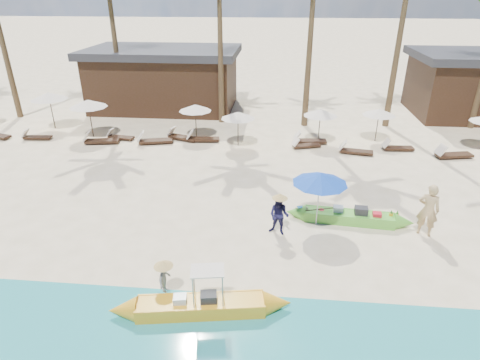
# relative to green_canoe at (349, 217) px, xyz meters

# --- Properties ---
(ground) EXTENTS (240.00, 240.00, 0.00)m
(ground) POSITION_rel_green_canoe_xyz_m (-3.24, -1.95, -0.23)
(ground) COLOR #FBE2B9
(ground) RESTS_ON ground
(green_canoe) EXTENTS (5.36, 1.00, 0.68)m
(green_canoe) POSITION_rel_green_canoe_xyz_m (0.00, 0.00, 0.00)
(green_canoe) COLOR #5BB838
(green_canoe) RESTS_ON ground
(yellow_canoe) EXTENTS (5.61, 1.27, 1.46)m
(yellow_canoe) POSITION_rel_green_canoe_xyz_m (-4.79, -5.27, 0.01)
(yellow_canoe) COLOR gold
(yellow_canoe) RESTS_ON ground
(tourist) EXTENTS (0.86, 0.73, 2.02)m
(tourist) POSITION_rel_green_canoe_xyz_m (2.61, -0.59, 0.78)
(tourist) COLOR tan
(tourist) RESTS_ON ground
(vendor_green) EXTENTS (0.89, 0.79, 1.53)m
(vendor_green) POSITION_rel_green_canoe_xyz_m (-2.69, -1.06, 0.53)
(vendor_green) COLOR #15153A
(vendor_green) RESTS_ON ground
(vendor_yellow) EXTENTS (0.45, 0.66, 0.95)m
(vendor_yellow) POSITION_rel_green_canoe_xyz_m (-5.93, -4.69, 0.43)
(vendor_yellow) COLOR gray
(vendor_yellow) RESTS_ON ground
(blue_umbrella) EXTENTS (2.02, 2.02, 2.17)m
(blue_umbrella) POSITION_rel_green_canoe_xyz_m (-1.26, -0.32, 1.73)
(blue_umbrella) COLOR #99999E
(blue_umbrella) RESTS_ON ground
(resort_parasol_2) EXTENTS (2.25, 2.25, 2.31)m
(resort_parasol_2) POSITION_rel_green_canoe_xyz_m (-17.12, 9.95, 1.86)
(resort_parasol_2) COLOR #321D14
(resort_parasol_2) RESTS_ON ground
(lounger_2_left) EXTENTS (1.69, 0.63, 0.56)m
(lounger_2_left) POSITION_rel_green_canoe_xyz_m (-17.15, 7.76, -0.04)
(lounger_2_left) COLOR #321D14
(lounger_2_left) RESTS_ON ground
(resort_parasol_3) EXTENTS (2.20, 2.20, 2.26)m
(resort_parasol_3) POSITION_rel_green_canoe_xyz_m (-13.98, 8.60, 1.81)
(resort_parasol_3) COLOR #321D14
(resort_parasol_3) RESTS_ON ground
(lounger_3_left) EXTENTS (2.07, 0.94, 0.68)m
(lounger_3_left) POSITION_rel_green_canoe_xyz_m (-13.07, 7.44, -0.00)
(lounger_3_left) COLOR #321D14
(lounger_3_left) RESTS_ON ground
(lounger_3_right) EXTENTS (1.68, 0.74, 0.55)m
(lounger_3_right) POSITION_rel_green_canoe_xyz_m (-12.21, 8.26, -0.04)
(lounger_3_right) COLOR #321D14
(lounger_3_right) RESTS_ON ground
(resort_parasol_4) EXTENTS (1.93, 1.93, 1.99)m
(resort_parasol_4) POSITION_rel_green_canoe_xyz_m (-7.72, 9.16, 1.56)
(resort_parasol_4) COLOR #321D14
(resort_parasol_4) RESTS_ON ground
(lounger_4_left) EXTENTS (2.09, 1.07, 0.68)m
(lounger_4_left) POSITION_rel_green_canoe_xyz_m (-9.97, 7.72, -0.00)
(lounger_4_left) COLOR #321D14
(lounger_4_left) RESTS_ON ground
(lounger_4_right) EXTENTS (1.98, 1.17, 0.64)m
(lounger_4_right) POSITION_rel_green_canoe_xyz_m (-8.51, 8.52, -0.01)
(lounger_4_right) COLOR #321D14
(lounger_4_right) RESTS_ON ground
(resort_parasol_5) EXTENTS (1.91, 1.91, 1.97)m
(resort_parasol_5) POSITION_rel_green_canoe_xyz_m (-5.06, 7.92, 1.55)
(resort_parasol_5) COLOR #321D14
(resort_parasol_5) RESTS_ON ground
(lounger_5_left) EXTENTS (1.93, 0.74, 0.64)m
(lounger_5_left) POSITION_rel_green_canoe_xyz_m (-7.27, 8.33, -0.01)
(lounger_5_left) COLOR #321D14
(lounger_5_left) RESTS_ON ground
(resort_parasol_6) EXTENTS (1.93, 1.93, 1.99)m
(resort_parasol_6) POSITION_rel_green_canoe_xyz_m (-0.44, 8.85, 1.56)
(resort_parasol_6) COLOR #321D14
(resort_parasol_6) RESTS_ON ground
(lounger_6_left) EXTENTS (1.95, 0.73, 0.65)m
(lounger_6_left) POSITION_rel_green_canoe_xyz_m (-1.04, 8.56, -0.01)
(lounger_6_left) COLOR #321D14
(lounger_6_left) RESTS_ON ground
(lounger_6_right) EXTENTS (1.69, 0.96, 0.55)m
(lounger_6_right) POSITION_rel_green_canoe_xyz_m (-1.28, 7.86, -0.05)
(lounger_6_right) COLOR #321D14
(lounger_6_right) RESTS_ON ground
(resort_parasol_7) EXTENTS (1.87, 1.87, 1.93)m
(resort_parasol_7) POSITION_rel_green_canoe_xyz_m (2.94, 9.43, 1.51)
(resort_parasol_7) COLOR #321D14
(resort_parasol_7) RESTS_ON ground
(lounger_7_left) EXTENTS (1.87, 0.87, 0.61)m
(lounger_7_left) POSITION_rel_green_canoe_xyz_m (1.36, 7.21, -0.03)
(lounger_7_left) COLOR #321D14
(lounger_7_left) RESTS_ON ground
(lounger_7_right) EXTENTS (1.74, 0.64, 0.58)m
(lounger_7_right) POSITION_rel_green_canoe_xyz_m (3.76, 7.94, -0.04)
(lounger_7_right) COLOR #321D14
(lounger_7_right) RESTS_ON ground
(lounger_8_left) EXTENTS (2.06, 1.00, 0.67)m
(lounger_8_left) POSITION_rel_green_canoe_xyz_m (6.41, 7.07, -0.00)
(lounger_8_left) COLOR #321D14
(lounger_8_left) RESTS_ON ground
(pavilion_west) EXTENTS (10.80, 6.60, 4.30)m
(pavilion_west) POSITION_rel_green_canoe_xyz_m (-11.24, 15.55, 1.96)
(pavilion_west) COLOR #321D14
(pavilion_west) RESTS_ON ground
(pavilion_east) EXTENTS (8.80, 6.60, 4.30)m
(pavilion_east) POSITION_rel_green_canoe_xyz_m (10.76, 15.55, 1.97)
(pavilion_east) COLOR #321D14
(pavilion_east) RESTS_ON ground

